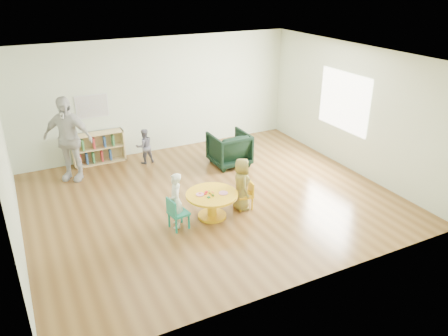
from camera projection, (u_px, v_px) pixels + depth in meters
name	position (u px, v px, depth m)	size (l,w,h in m)	color
room	(210.00, 107.00, 8.03)	(7.10, 7.00, 2.80)	brown
activity_table	(212.00, 201.00, 8.01)	(0.96, 0.96, 0.52)	#EAAE13
kid_chair_left	(176.00, 213.00, 7.64)	(0.36, 0.36, 0.60)	#18856D
kid_chair_right	(247.00, 194.00, 8.35)	(0.34, 0.34, 0.55)	#EAAE13
bookshelf	(98.00, 148.00, 10.32)	(1.20, 0.30, 0.75)	tan
alphabet_poster	(92.00, 106.00, 10.02)	(0.74, 0.01, 0.54)	silver
armchair	(229.00, 149.00, 10.20)	(0.84, 0.86, 0.79)	black
child_left	(176.00, 201.00, 7.65)	(0.37, 0.24, 1.02)	white
child_right	(242.00, 184.00, 8.23)	(0.50, 0.33, 1.03)	gold
toddler	(144.00, 146.00, 10.27)	(0.41, 0.32, 0.85)	#161536
adult_caretaker	(68.00, 139.00, 9.28)	(1.09, 0.45, 1.86)	beige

